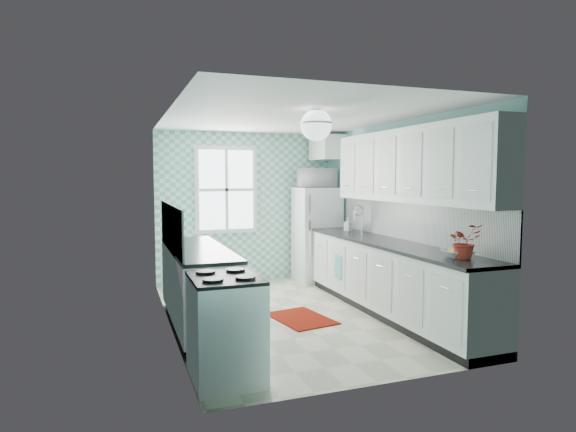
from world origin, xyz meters
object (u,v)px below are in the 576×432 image
object	(u,v)px
fridge	(317,234)
potted_plant	(464,241)
ceiling_light	(316,125)
fruit_bowl	(458,254)
microwave	(317,178)
sink	(352,233)
stove	(225,326)

from	to	relation	value
fridge	potted_plant	bearing A→B (deg)	-88.02
ceiling_light	fridge	size ratio (longest dim) A/B	0.22
ceiling_light	fruit_bowl	size ratio (longest dim) A/B	1.15
ceiling_light	fruit_bowl	distance (m)	2.00
ceiling_light	microwave	xyz separation A→B (m)	(1.11, 2.57, -0.58)
microwave	sink	bearing A→B (deg)	95.55
sink	potted_plant	size ratio (longest dim) A/B	1.49
sink	microwave	xyz separation A→B (m)	(-0.09, 1.12, 0.81)
sink	fridge	bearing A→B (deg)	98.80
fridge	sink	world-z (taller)	fridge
fridge	stove	size ratio (longest dim) A/B	1.78
sink	microwave	bearing A→B (deg)	98.79
stove	ceiling_light	bearing A→B (deg)	34.61
sink	microwave	world-z (taller)	microwave
stove	potted_plant	size ratio (longest dim) A/B	2.50
fridge	microwave	world-z (taller)	microwave
fridge	potted_plant	xyz separation A→B (m)	(0.09, -3.54, 0.33)
potted_plant	microwave	size ratio (longest dim) A/B	0.61
sink	fruit_bowl	xyz separation A→B (m)	(-0.00, -2.33, 0.05)
potted_plant	ceiling_light	bearing A→B (deg)	141.04
fruit_bowl	microwave	bearing A→B (deg)	91.49
ceiling_light	potted_plant	size ratio (longest dim) A/B	0.98
fruit_bowl	ceiling_light	bearing A→B (deg)	143.91
ceiling_light	microwave	distance (m)	2.86
ceiling_light	fridge	bearing A→B (deg)	66.67
stove	potted_plant	distance (m)	2.49
ceiling_light	microwave	bearing A→B (deg)	66.67
ceiling_light	potted_plant	distance (m)	1.96
microwave	potted_plant	bearing A→B (deg)	92.21
sink	microwave	distance (m)	1.39
ceiling_light	sink	bearing A→B (deg)	50.38
fridge	stove	xyz separation A→B (m)	(-2.31, -3.39, -0.32)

